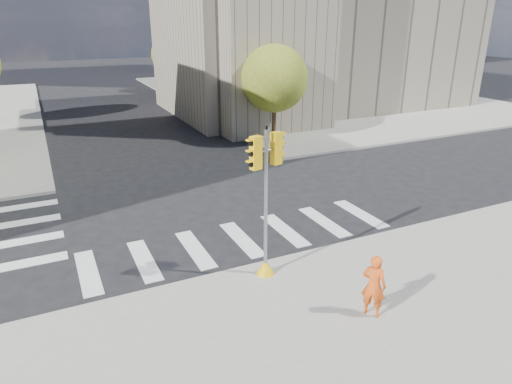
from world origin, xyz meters
TOP-DOWN VIEW (x-y plane):
  - ground at (0.00, 0.00)m, footprint 160.00×160.00m
  - sidewalk_far_right at (20.00, 26.00)m, footprint 28.00×40.00m
  - civic_building at (15.59, 19.12)m, footprint 26.00×16.00m
  - tree_re_near at (7.50, 10.00)m, footprint 4.20×4.20m
  - tree_re_mid at (7.50, 22.00)m, footprint 4.60×4.60m
  - tree_re_far at (7.50, 34.00)m, footprint 4.00×4.00m
  - lamp_near at (8.00, 14.00)m, footprint 0.35×0.18m
  - lamp_far at (8.00, 28.00)m, footprint 0.35×0.18m
  - traffic_signal at (-0.51, -4.74)m, footprint 1.08×0.56m
  - photographer at (1.14, -7.83)m, footprint 0.73×0.78m

SIDE VIEW (x-z plane):
  - ground at x=0.00m, z-range 0.00..0.00m
  - sidewalk_far_right at x=20.00m, z-range 0.00..0.15m
  - photographer at x=1.14m, z-range 0.15..1.93m
  - traffic_signal at x=-0.51m, z-range -0.20..4.51m
  - tree_re_far at x=7.50m, z-range 0.93..6.80m
  - tree_re_near at x=7.50m, z-range 0.97..7.13m
  - tree_re_mid at x=7.50m, z-range 1.02..7.68m
  - lamp_near at x=8.00m, z-range 0.52..8.63m
  - lamp_far at x=8.00m, z-range 0.52..8.63m
  - civic_building at x=15.59m, z-range -2.43..16.96m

